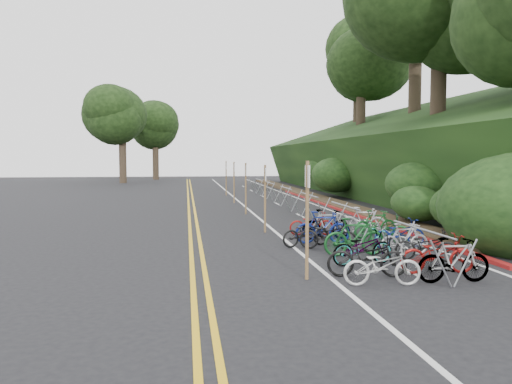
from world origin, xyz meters
TOP-DOWN VIEW (x-y plane):
  - ground at (0.00, 0.00)m, footprint 120.00×120.00m
  - road_markings at (0.63, 10.10)m, footprint 7.47×80.00m
  - red_curb at (5.70, 12.00)m, footprint 0.25×28.00m
  - embankment at (12.96, 19.04)m, footprint 14.30×48.14m
  - tree_cluster at (9.76, 22.04)m, footprint 31.91×53.59m
  - bike_rack_front at (3.34, -1.84)m, footprint 1.09×3.15m
  - bike_racks_rest at (3.00, 13.00)m, footprint 1.14×23.00m
  - signpost_near at (0.43, -2.16)m, footprint 0.08×0.40m
  - signposts_rest at (0.60, 14.00)m, footprint 0.08×18.40m
  - bike_front at (1.41, 1.94)m, footprint 1.03×1.74m
  - bike_valet at (2.97, 0.51)m, footprint 3.25×8.78m

SIDE VIEW (x-z plane):
  - ground at x=0.00m, z-range 0.00..0.00m
  - road_markings at x=0.63m, z-range 0.00..0.01m
  - red_curb at x=5.70m, z-range 0.00..0.10m
  - bike_front at x=1.41m, z-range 0.00..0.86m
  - bike_valet at x=2.97m, z-range -0.07..1.02m
  - bike_rack_front at x=3.34m, z-range 0.26..1.33m
  - bike_racks_rest at x=3.00m, z-range 0.27..1.44m
  - signposts_rest at x=0.60m, z-range 0.18..2.68m
  - signpost_near at x=0.43m, z-range 0.19..2.89m
  - embankment at x=12.96m, z-range -1.99..7.12m
  - tree_cluster at x=9.76m, z-range 2.19..19.61m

